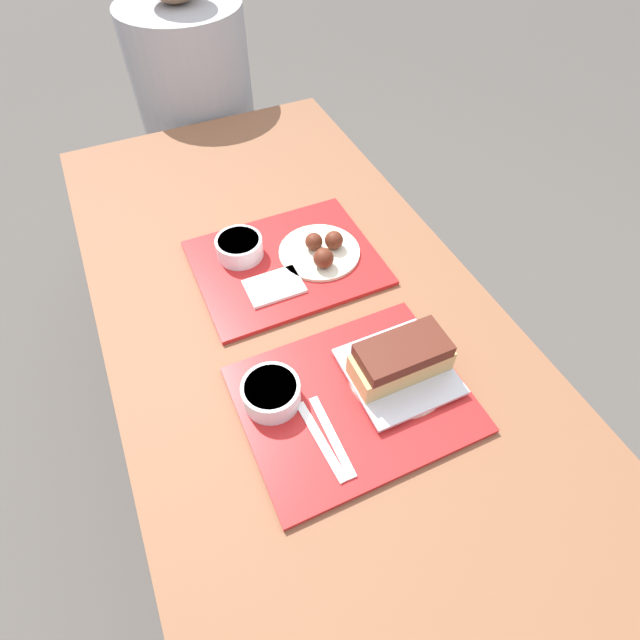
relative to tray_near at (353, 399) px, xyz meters
The scene contains 14 objects.
ground_plane 0.78m from the tray_near, 92.29° to the left, with size 12.00×12.00×0.00m, color #4C4742.
picnic_table 0.20m from the tray_near, 92.29° to the left, with size 0.83×1.89×0.76m.
picnic_bench_far 1.38m from the tray_near, 90.29° to the left, with size 0.78×0.28×0.47m.
tray_near is the anchor object (origin of this frame).
tray_far 0.40m from the tray_near, 86.83° to the left, with size 0.42×0.34×0.01m.
bowl_coleslaw_near 0.16m from the tray_near, 157.14° to the left, with size 0.11×0.11×0.05m.
brisket_sandwich_plate 0.11m from the tray_near, ahead, with size 0.20×0.20×0.09m.
plastic_fork_near 0.11m from the tray_near, 149.48° to the right, with size 0.03×0.17×0.00m.
plastic_knife_near 0.09m from the tray_near, 142.40° to the right, with size 0.02×0.17×0.00m.
condiment_packet 0.08m from the tray_near, 72.16° to the left, with size 0.04×0.03×0.01m.
bowl_coleslaw_far 0.47m from the tray_near, 98.52° to the left, with size 0.11×0.11×0.05m.
wings_plate_far 0.40m from the tray_near, 74.33° to the left, with size 0.19×0.19×0.06m.
napkin_far 0.33m from the tray_near, 95.97° to the left, with size 0.13×0.09×0.01m.
person_seated_across 1.34m from the tray_near, 87.75° to the left, with size 0.40×0.40×0.74m.
Camera 1 is at (-0.25, -0.58, 1.59)m, focal length 28.00 mm.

